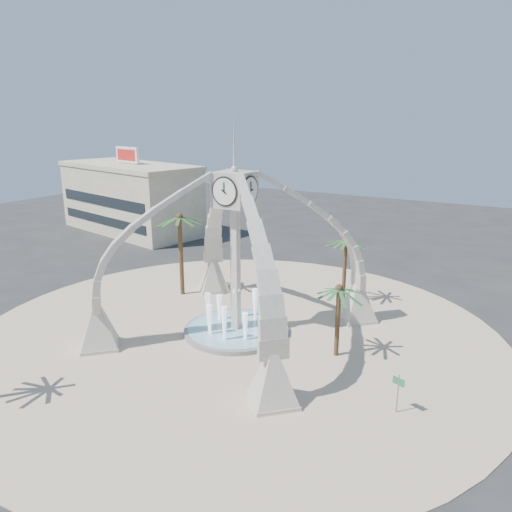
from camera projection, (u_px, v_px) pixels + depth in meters
The scene contains 9 objects.
ground at pixel (236, 333), 38.24m from camera, with size 140.00×140.00×0.00m, color #282828.
plaza at pixel (236, 333), 38.24m from camera, with size 40.00×40.00×0.06m, color #C1AA8F.
clock_tower at pixel (235, 251), 36.48m from camera, with size 17.94×17.94×16.30m.
fountain at pixel (236, 329), 38.17m from camera, with size 8.00×8.00×3.62m.
building_nw at pixel (130, 198), 70.82m from camera, with size 23.75×13.73×11.90m.
palm_east at pixel (339, 289), 33.30m from camera, with size 4.14×4.14×5.62m.
palm_west at pixel (179, 218), 44.51m from camera, with size 4.93×4.93×8.16m.
palm_north at pixel (346, 241), 42.80m from camera, with size 3.71×3.71×6.47m.
street_sign at pixel (398, 386), 27.52m from camera, with size 0.82×0.33×2.35m.
Camera 1 is at (19.20, -29.53, 16.10)m, focal length 35.00 mm.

